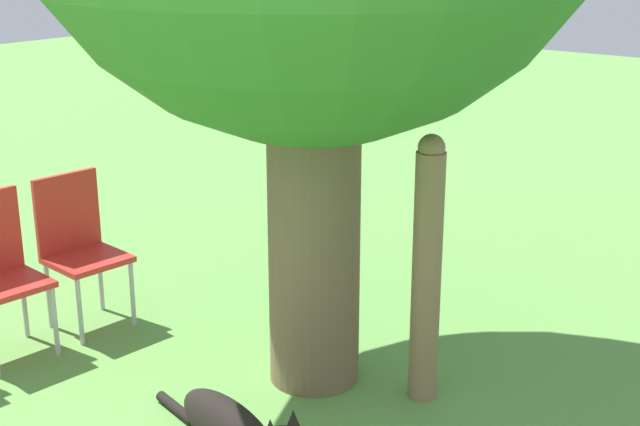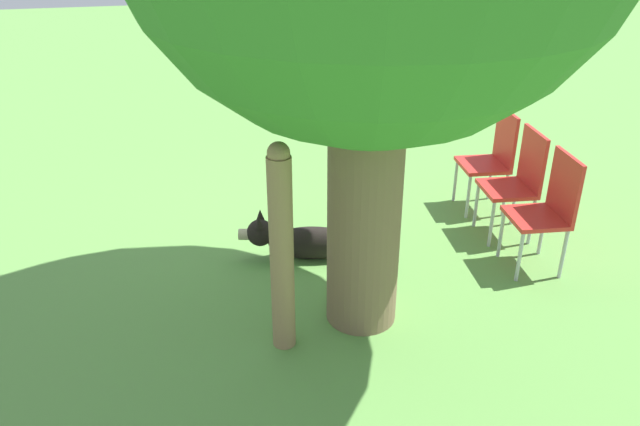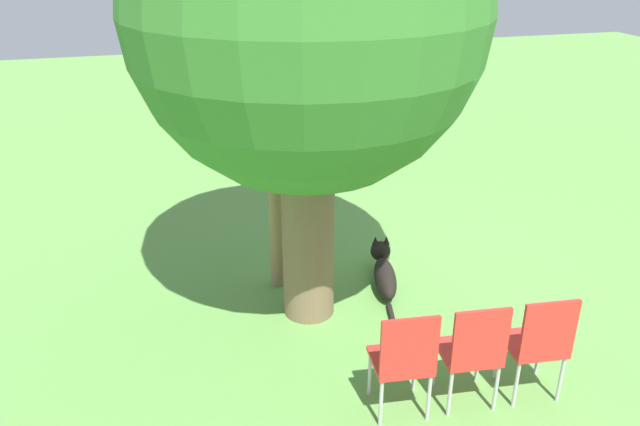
{
  "view_description": "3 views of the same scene",
  "coord_description": "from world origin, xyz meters",
  "px_view_note": "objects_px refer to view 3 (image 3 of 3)",
  "views": [
    {
      "loc": [
        2.63,
        -2.71,
        2.43
      ],
      "look_at": [
        -0.08,
        0.76,
        1.02
      ],
      "focal_mm": 50.0,
      "sensor_mm": 36.0,
      "label": 1
    },
    {
      "loc": [
        0.94,
        4.41,
        2.71
      ],
      "look_at": [
        -0.08,
        -0.06,
        0.4
      ],
      "focal_mm": 35.0,
      "sensor_mm": 36.0,
      "label": 2
    },
    {
      "loc": [
        -5.33,
        2.14,
        3.5
      ],
      "look_at": [
        -0.11,
        0.71,
        1.03
      ],
      "focal_mm": 35.0,
      "sensor_mm": 36.0,
      "label": 3
    }
  ],
  "objects_px": {
    "red_chair_0": "(539,340)",
    "red_chair_1": "(473,349)",
    "oak_tree": "(306,16)",
    "dog": "(384,272)",
    "fence_post": "(277,222)",
    "red_chair_2": "(404,357)"
  },
  "relations": [
    {
      "from": "dog",
      "to": "red_chair_0",
      "type": "bearing_deg",
      "value": -151.24
    },
    {
      "from": "red_chair_1",
      "to": "red_chair_2",
      "type": "bearing_deg",
      "value": 91.56
    },
    {
      "from": "dog",
      "to": "red_chair_0",
      "type": "relative_size",
      "value": 1.31
    },
    {
      "from": "fence_post",
      "to": "red_chair_1",
      "type": "distance_m",
      "value": 2.51
    },
    {
      "from": "oak_tree",
      "to": "fence_post",
      "type": "distance_m",
      "value": 2.21
    },
    {
      "from": "fence_post",
      "to": "red_chair_0",
      "type": "relative_size",
      "value": 1.5
    },
    {
      "from": "fence_post",
      "to": "red_chair_1",
      "type": "bearing_deg",
      "value": -154.54
    },
    {
      "from": "dog",
      "to": "fence_post",
      "type": "xyz_separation_m",
      "value": [
        0.33,
        1.09,
        0.57
      ]
    },
    {
      "from": "oak_tree",
      "to": "red_chair_1",
      "type": "bearing_deg",
      "value": -151.92
    },
    {
      "from": "red_chair_0",
      "to": "red_chair_1",
      "type": "relative_size",
      "value": 1.0
    },
    {
      "from": "oak_tree",
      "to": "red_chair_1",
      "type": "xyz_separation_m",
      "value": [
        -1.66,
        -0.89,
        -2.3
      ]
    },
    {
      "from": "red_chair_1",
      "to": "red_chair_2",
      "type": "distance_m",
      "value": 0.56
    },
    {
      "from": "red_chair_0",
      "to": "red_chair_2",
      "type": "bearing_deg",
      "value": 91.56
    },
    {
      "from": "oak_tree",
      "to": "dog",
      "type": "bearing_deg",
      "value": -73.54
    },
    {
      "from": "red_chair_2",
      "to": "red_chair_0",
      "type": "bearing_deg",
      "value": -88.44
    },
    {
      "from": "dog",
      "to": "oak_tree",
      "type": "bearing_deg",
      "value": 119.8
    },
    {
      "from": "red_chair_1",
      "to": "red_chair_2",
      "type": "xyz_separation_m",
      "value": [
        0.04,
        0.55,
        0.0
      ]
    },
    {
      "from": "oak_tree",
      "to": "red_chair_1",
      "type": "relative_size",
      "value": 4.53
    },
    {
      "from": "fence_post",
      "to": "dog",
      "type": "bearing_deg",
      "value": -106.93
    },
    {
      "from": "dog",
      "to": "red_chair_1",
      "type": "bearing_deg",
      "value": -167.0
    },
    {
      "from": "dog",
      "to": "red_chair_2",
      "type": "distance_m",
      "value": 2.01
    },
    {
      "from": "oak_tree",
      "to": "red_chair_2",
      "type": "xyz_separation_m",
      "value": [
        -1.62,
        -0.33,
        -2.3
      ]
    }
  ]
}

